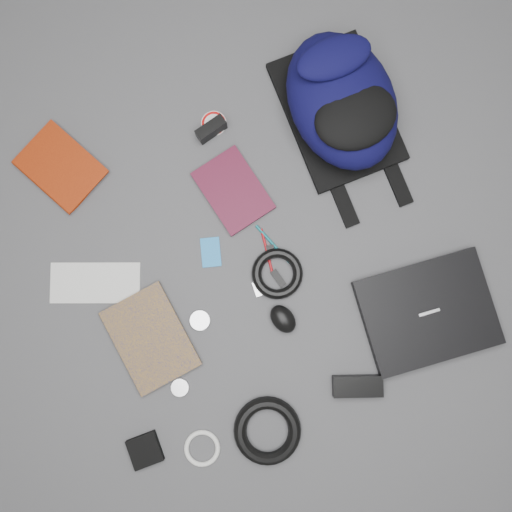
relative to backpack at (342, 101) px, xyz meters
name	(u,v)px	position (x,y,z in m)	size (l,w,h in m)	color
ground	(256,257)	(-0.37, -0.30, -0.09)	(4.00, 4.00, 0.00)	#4F4F51
backpack	(342,101)	(0.00, 0.00, 0.00)	(0.30, 0.44, 0.18)	black
laptop	(427,312)	(0.01, -0.61, -0.07)	(0.35, 0.27, 0.04)	black
textbook_red	(41,189)	(-0.86, 0.10, -0.08)	(0.17, 0.22, 0.02)	maroon
comic_book	(120,355)	(-0.81, -0.41, -0.08)	(0.19, 0.26, 0.02)	#C78D0E
envelope	(95,283)	(-0.81, -0.20, -0.09)	(0.25, 0.11, 0.00)	silver
dvd_case	(233,191)	(-0.36, -0.10, -0.08)	(0.15, 0.21, 0.02)	#3F0C1D
compact_camera	(211,129)	(-0.35, 0.08, -0.07)	(0.09, 0.03, 0.05)	black
sticker_disc	(214,123)	(-0.34, 0.10, -0.09)	(0.07, 0.07, 0.00)	white
pen_teal	(273,244)	(-0.31, -0.28, -0.09)	(0.01, 0.01, 0.14)	#0B6069
pen_red	(267,251)	(-0.33, -0.29, -0.09)	(0.01, 0.01, 0.13)	#9F0C11
id_badge	(211,252)	(-0.48, -0.24, -0.09)	(0.05, 0.08, 0.00)	#1A79C8
usb_black	(278,278)	(-0.33, -0.38, -0.09)	(0.02, 0.05, 0.01)	black
usb_silver	(257,289)	(-0.40, -0.38, -0.09)	(0.02, 0.04, 0.01)	#BCBCBE
key_fob	(271,251)	(-0.32, -0.30, -0.09)	(0.02, 0.04, 0.01)	black
mouse	(283,319)	(-0.36, -0.48, -0.07)	(0.06, 0.08, 0.04)	black
headphone_left	(180,387)	(-0.69, -0.55, -0.08)	(0.05, 0.05, 0.01)	silver
headphone_right	(200,320)	(-0.58, -0.40, -0.08)	(0.06, 0.06, 0.01)	silver
cable_coil	(277,274)	(-0.33, -0.36, -0.08)	(0.14, 0.14, 0.03)	black
power_brick	(357,386)	(-0.24, -0.73, -0.07)	(0.13, 0.06, 0.03)	black
power_cord_coil	(267,431)	(-0.51, -0.75, -0.07)	(0.18, 0.18, 0.04)	black
pouch	(145,450)	(-0.84, -0.67, -0.08)	(0.08, 0.08, 0.02)	black
white_cable_coil	(202,448)	(-0.70, -0.73, -0.08)	(0.10, 0.10, 0.01)	white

